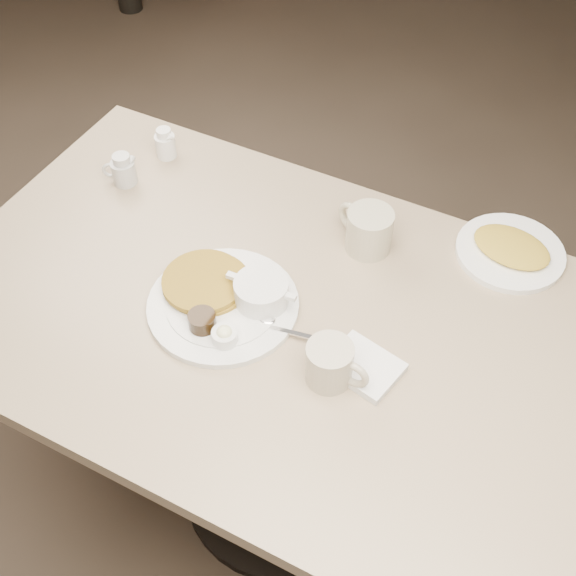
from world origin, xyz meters
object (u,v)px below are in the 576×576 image
at_px(creamer_left, 123,170).
at_px(hash_plate, 511,250).
at_px(main_plate, 228,298).
at_px(coffee_mug_far, 368,230).
at_px(creamer_right, 165,144).
at_px(coffee_mug_near, 331,364).
at_px(diner_table, 284,364).

xyz_separation_m(creamer_left, hash_plate, (0.91, 0.19, -0.02)).
height_order(main_plate, hash_plate, main_plate).
height_order(coffee_mug_far, creamer_right, coffee_mug_far).
height_order(coffee_mug_near, hash_plate, coffee_mug_near).
xyz_separation_m(diner_table, creamer_right, (-0.51, 0.33, 0.21)).
height_order(diner_table, creamer_right, creamer_right).
relative_size(coffee_mug_near, hash_plate, 0.47).
relative_size(diner_table, creamer_right, 18.75).
xyz_separation_m(main_plate, creamer_left, (-0.42, 0.23, 0.01)).
relative_size(creamer_right, hash_plate, 0.29).
relative_size(coffee_mug_far, hash_plate, 0.57).
bearing_deg(diner_table, hash_plate, 46.94).
relative_size(diner_table, hash_plate, 5.37).
bearing_deg(coffee_mug_far, creamer_left, -173.55).
height_order(diner_table, creamer_left, creamer_left).
bearing_deg(main_plate, creamer_left, 152.02).
height_order(creamer_left, creamer_right, same).
distance_m(creamer_left, hash_plate, 0.93).
distance_m(coffee_mug_near, creamer_left, 0.75).
bearing_deg(diner_table, coffee_mug_near, -31.81).
xyz_separation_m(diner_table, coffee_mug_far, (0.07, 0.27, 0.22)).
height_order(creamer_right, hash_plate, creamer_right).
distance_m(diner_table, coffee_mug_near, 0.28).
relative_size(main_plate, coffee_mug_far, 2.48).
bearing_deg(main_plate, coffee_mug_near, -14.09).
bearing_deg(hash_plate, diner_table, -133.06).
distance_m(main_plate, creamer_right, 0.53).
bearing_deg(coffee_mug_near, hash_plate, 66.08).
height_order(main_plate, coffee_mug_near, coffee_mug_near).
distance_m(coffee_mug_far, hash_plate, 0.32).
distance_m(diner_table, hash_plate, 0.56).
bearing_deg(creamer_left, coffee_mug_far, 6.45).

